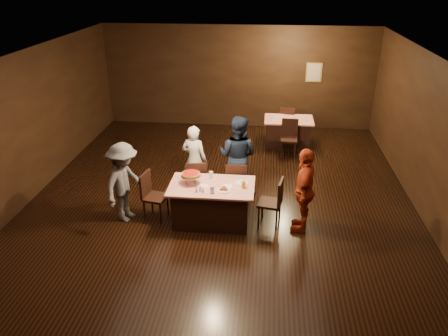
{
  "coord_description": "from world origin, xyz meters",
  "views": [
    {
      "loc": [
        0.89,
        -7.86,
        4.52
      ],
      "look_at": [
        0.12,
        -0.34,
        1.0
      ],
      "focal_mm": 35.0,
      "sensor_mm": 36.0,
      "label": 1
    }
  ],
  "objects_px": {
    "diner_white_jacket": "(194,160)",
    "glass_front_left": "(212,190)",
    "main_table": "(212,203)",
    "diner_navy_hoodie": "(238,156)",
    "chair_far_left": "(197,181)",
    "back_table": "(288,132)",
    "chair_end_right": "(270,202)",
    "plate_empty": "(241,183)",
    "chair_end_left": "(155,196)",
    "pizza_stand": "(191,175)",
    "diner_red_shirt": "(304,190)",
    "chair_far_right": "(236,182)",
    "chair_back_far": "(288,122)",
    "glass_back": "(211,175)",
    "chair_back_near": "(289,139)",
    "diner_grey_knit": "(124,182)",
    "glass_amber": "(244,185)"
  },
  "relations": [
    {
      "from": "diner_white_jacket",
      "to": "glass_front_left",
      "type": "height_order",
      "value": "diner_white_jacket"
    },
    {
      "from": "main_table",
      "to": "diner_navy_hoodie",
      "type": "xyz_separation_m",
      "value": [
        0.4,
        1.2,
        0.49
      ]
    },
    {
      "from": "chair_far_left",
      "to": "diner_white_jacket",
      "type": "height_order",
      "value": "diner_white_jacket"
    },
    {
      "from": "back_table",
      "to": "chair_end_right",
      "type": "xyz_separation_m",
      "value": [
        -0.47,
        -4.08,
        0.09
      ]
    },
    {
      "from": "diner_navy_hoodie",
      "to": "plate_empty",
      "type": "xyz_separation_m",
      "value": [
        0.15,
        -1.05,
        -0.1
      ]
    },
    {
      "from": "chair_far_left",
      "to": "chair_end_left",
      "type": "relative_size",
      "value": 1.0
    },
    {
      "from": "pizza_stand",
      "to": "chair_far_left",
      "type": "bearing_deg",
      "value": 90.0
    },
    {
      "from": "chair_end_right",
      "to": "diner_red_shirt",
      "type": "relative_size",
      "value": 0.58
    },
    {
      "from": "chair_end_left",
      "to": "plate_empty",
      "type": "bearing_deg",
      "value": -73.72
    },
    {
      "from": "chair_end_left",
      "to": "chair_far_right",
      "type": "bearing_deg",
      "value": -52.35
    },
    {
      "from": "diner_navy_hoodie",
      "to": "plate_empty",
      "type": "relative_size",
      "value": 7.01
    },
    {
      "from": "chair_end_left",
      "to": "diner_white_jacket",
      "type": "xyz_separation_m",
      "value": [
        0.58,
        1.16,
        0.29
      ]
    },
    {
      "from": "main_table",
      "to": "glass_front_left",
      "type": "distance_m",
      "value": 0.55
    },
    {
      "from": "chair_far_right",
      "to": "diner_white_jacket",
      "type": "height_order",
      "value": "diner_white_jacket"
    },
    {
      "from": "chair_back_far",
      "to": "glass_back",
      "type": "relative_size",
      "value": 6.79
    },
    {
      "from": "chair_far_right",
      "to": "glass_front_left",
      "type": "height_order",
      "value": "chair_far_right"
    },
    {
      "from": "chair_far_left",
      "to": "diner_white_jacket",
      "type": "bearing_deg",
      "value": -80.81
    },
    {
      "from": "chair_far_right",
      "to": "chair_back_far",
      "type": "height_order",
      "value": "same"
    },
    {
      "from": "chair_back_near",
      "to": "diner_navy_hoodie",
      "type": "distance_m",
      "value": 2.5
    },
    {
      "from": "chair_end_left",
      "to": "glass_back",
      "type": "relative_size",
      "value": 6.79
    },
    {
      "from": "chair_far_right",
      "to": "glass_back",
      "type": "distance_m",
      "value": 0.73
    },
    {
      "from": "diner_navy_hoodie",
      "to": "diner_grey_knit",
      "type": "bearing_deg",
      "value": 50.59
    },
    {
      "from": "plate_empty",
      "to": "glass_back",
      "type": "relative_size",
      "value": 1.79
    },
    {
      "from": "diner_white_jacket",
      "to": "pizza_stand",
      "type": "distance_m",
      "value": 1.13
    },
    {
      "from": "main_table",
      "to": "diner_red_shirt",
      "type": "bearing_deg",
      "value": -3.23
    },
    {
      "from": "chair_far_right",
      "to": "back_table",
      "type": "bearing_deg",
      "value": -113.8
    },
    {
      "from": "chair_far_right",
      "to": "pizza_stand",
      "type": "bearing_deg",
      "value": 36.74
    },
    {
      "from": "main_table",
      "to": "pizza_stand",
      "type": "relative_size",
      "value": 4.21
    },
    {
      "from": "chair_end_left",
      "to": "diner_red_shirt",
      "type": "bearing_deg",
      "value": -80.88
    },
    {
      "from": "chair_far_left",
      "to": "chair_end_left",
      "type": "xyz_separation_m",
      "value": [
        -0.7,
        -0.75,
        0.0
      ]
    },
    {
      "from": "diner_grey_knit",
      "to": "plate_empty",
      "type": "bearing_deg",
      "value": -67.17
    },
    {
      "from": "chair_back_far",
      "to": "glass_amber",
      "type": "xyz_separation_m",
      "value": [
        -0.97,
        -4.73,
        0.37
      ]
    },
    {
      "from": "chair_end_right",
      "to": "glass_amber",
      "type": "relative_size",
      "value": 6.79
    },
    {
      "from": "diner_navy_hoodie",
      "to": "glass_front_left",
      "type": "distance_m",
      "value": 1.54
    },
    {
      "from": "pizza_stand",
      "to": "diner_navy_hoodie",
      "type": "bearing_deg",
      "value": 55.28
    },
    {
      "from": "main_table",
      "to": "diner_red_shirt",
      "type": "height_order",
      "value": "diner_red_shirt"
    },
    {
      "from": "pizza_stand",
      "to": "glass_amber",
      "type": "distance_m",
      "value": 1.01
    },
    {
      "from": "main_table",
      "to": "chair_far_right",
      "type": "height_order",
      "value": "chair_far_right"
    },
    {
      "from": "main_table",
      "to": "diner_grey_knit",
      "type": "distance_m",
      "value": 1.71
    },
    {
      "from": "chair_far_left",
      "to": "diner_white_jacket",
      "type": "distance_m",
      "value": 0.52
    },
    {
      "from": "diner_navy_hoodie",
      "to": "glass_amber",
      "type": "relative_size",
      "value": 12.52
    },
    {
      "from": "main_table",
      "to": "chair_far_left",
      "type": "distance_m",
      "value": 0.85
    },
    {
      "from": "diner_red_shirt",
      "to": "glass_amber",
      "type": "relative_size",
      "value": 11.6
    },
    {
      "from": "back_table",
      "to": "diner_navy_hoodie",
      "type": "distance_m",
      "value": 3.14
    },
    {
      "from": "back_table",
      "to": "pizza_stand",
      "type": "bearing_deg",
      "value": -116.05
    },
    {
      "from": "main_table",
      "to": "glass_amber",
      "type": "distance_m",
      "value": 0.75
    },
    {
      "from": "chair_back_far",
      "to": "plate_empty",
      "type": "xyz_separation_m",
      "value": [
        -1.02,
        -4.53,
        0.3
      ]
    },
    {
      "from": "chair_back_near",
      "to": "diner_red_shirt",
      "type": "xyz_separation_m",
      "value": [
        0.14,
        -3.47,
        0.34
      ]
    },
    {
      "from": "back_table",
      "to": "diner_grey_knit",
      "type": "distance_m",
      "value": 5.29
    },
    {
      "from": "chair_far_left",
      "to": "pizza_stand",
      "type": "distance_m",
      "value": 0.85
    }
  ]
}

